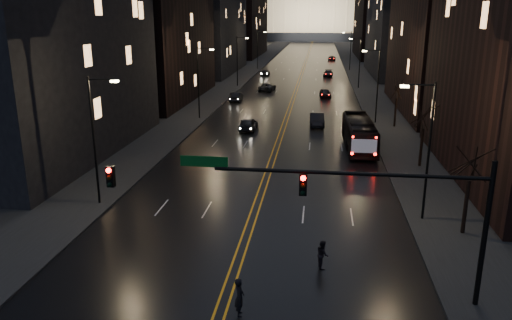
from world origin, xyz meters
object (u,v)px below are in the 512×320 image
(bus, at_px, (359,133))
(pedestrian_a, at_px, (239,297))
(pedestrian_b, at_px, (323,254))
(traffic_signal, at_px, (357,197))
(oncoming_car_b, at_px, (236,97))
(oncoming_car_a, at_px, (248,124))
(receding_car_a, at_px, (317,120))

(bus, xyz_separation_m, pedestrian_a, (-7.24, -29.88, -0.62))
(pedestrian_b, bearing_deg, traffic_signal, -167.28)
(pedestrian_a, bearing_deg, oncoming_car_b, 0.84)
(oncoming_car_a, relative_size, oncoming_car_b, 1.01)
(receding_car_a, relative_size, pedestrian_a, 2.58)
(receding_car_a, bearing_deg, pedestrian_b, -91.79)
(oncoming_car_b, bearing_deg, pedestrian_a, 99.59)
(oncoming_car_b, distance_m, pedestrian_a, 56.38)
(oncoming_car_b, xyz_separation_m, receding_car_a, (12.40, -15.83, 0.03))
(oncoming_car_a, bearing_deg, oncoming_car_b, -75.99)
(traffic_signal, height_order, oncoming_car_b, traffic_signal)
(oncoming_car_a, relative_size, pedestrian_b, 2.90)
(receding_car_a, xyz_separation_m, pedestrian_b, (0.64, -34.91, 0.01))
(oncoming_car_a, distance_m, pedestrian_b, 32.66)
(bus, bearing_deg, pedestrian_b, -100.13)
(oncoming_car_b, xyz_separation_m, pedestrian_a, (9.39, -55.59, 0.17))
(bus, height_order, oncoming_car_b, bus)
(oncoming_car_b, relative_size, pedestrian_a, 2.47)
(oncoming_car_b, distance_m, receding_car_a, 20.11)
(bus, distance_m, pedestrian_a, 30.75)
(bus, relative_size, receding_car_a, 2.34)
(receding_car_a, distance_m, pedestrian_b, 34.92)
(bus, bearing_deg, oncoming_car_a, 149.62)
(oncoming_car_b, relative_size, receding_car_a, 0.96)
(oncoming_car_a, relative_size, pedestrian_a, 2.48)
(oncoming_car_b, bearing_deg, pedestrian_b, 104.42)
(bus, distance_m, receding_car_a, 10.78)
(oncoming_car_a, distance_m, oncoming_car_b, 19.73)
(bus, xyz_separation_m, receding_car_a, (-4.23, 9.89, -0.75))
(receding_car_a, height_order, pedestrian_a, pedestrian_a)
(traffic_signal, xyz_separation_m, pedestrian_a, (-5.01, -2.00, -4.20))
(traffic_signal, distance_m, oncoming_car_b, 55.67)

